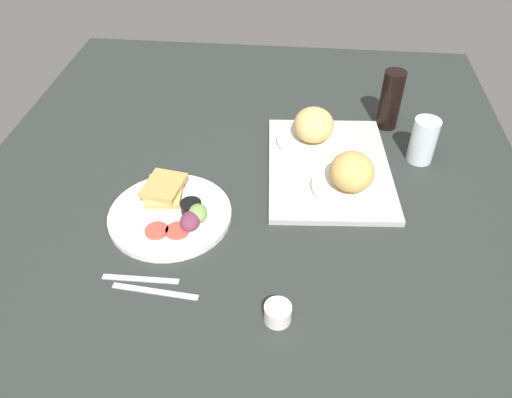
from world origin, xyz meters
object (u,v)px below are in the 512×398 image
(serving_tray, at_px, (329,167))
(soda_bottle, at_px, (391,100))
(fork, at_px, (141,279))
(bread_plate_near, at_px, (313,130))
(plate_with_salad, at_px, (172,211))
(espresso_cup, at_px, (278,313))
(bread_plate_far, at_px, (351,176))
(knife, at_px, (155,291))
(drinking_glass, at_px, (423,141))

(serving_tray, relative_size, soda_bottle, 2.48)
(serving_tray, height_order, soda_bottle, soda_bottle)
(soda_bottle, bearing_deg, fork, -41.24)
(bread_plate_near, bearing_deg, fork, -34.07)
(plate_with_salad, bearing_deg, bread_plate_near, 134.28)
(espresso_cup, distance_m, fork, 0.31)
(espresso_cup, relative_size, fork, 0.33)
(bread_plate_far, bearing_deg, plate_with_salad, -73.75)
(serving_tray, bearing_deg, bread_plate_far, 27.02)
(plate_with_salad, relative_size, soda_bottle, 1.67)
(serving_tray, xyz_separation_m, fork, (0.43, -0.41, -0.01))
(bread_plate_near, bearing_deg, espresso_cup, -5.56)
(knife, bearing_deg, bread_plate_near, 65.00)
(bread_plate_far, bearing_deg, soda_bottle, 159.34)
(bread_plate_far, xyz_separation_m, drinking_glass, (-0.17, 0.20, 0.01))
(bread_plate_near, distance_m, soda_bottle, 0.27)
(fork, height_order, knife, same)
(bread_plate_far, height_order, fork, bread_plate_far)
(drinking_glass, xyz_separation_m, espresso_cup, (0.58, -0.36, -0.04))
(bread_plate_far, relative_size, plate_with_salad, 0.64)
(knife, bearing_deg, drinking_glass, 45.19)
(drinking_glass, bearing_deg, bread_plate_far, -50.03)
(serving_tray, relative_size, espresso_cup, 8.04)
(fork, bearing_deg, knife, -37.64)
(plate_with_salad, bearing_deg, knife, 3.86)
(plate_with_salad, xyz_separation_m, drinking_glass, (-0.30, 0.64, 0.05))
(serving_tray, distance_m, bread_plate_far, 0.12)
(bread_plate_far, relative_size, soda_bottle, 1.07)
(espresso_cup, bearing_deg, fork, -103.40)
(bread_plate_near, distance_m, knife, 0.66)
(serving_tray, relative_size, plate_with_salad, 1.48)
(drinking_glass, bearing_deg, fork, -52.84)
(fork, bearing_deg, bread_plate_far, 35.09)
(bread_plate_far, relative_size, espresso_cup, 3.48)
(plate_with_salad, bearing_deg, bread_plate_far, 106.25)
(espresso_cup, xyz_separation_m, fork, (-0.07, -0.30, -0.02))
(drinking_glass, relative_size, fork, 0.76)
(plate_with_salad, bearing_deg, fork, -6.64)
(bread_plate_near, relative_size, soda_bottle, 1.11)
(espresso_cup, bearing_deg, drinking_glass, 147.88)
(knife, bearing_deg, serving_tray, 55.98)
(drinking_glass, height_order, espresso_cup, drinking_glass)
(soda_bottle, bearing_deg, bread_plate_near, -59.09)
(serving_tray, relative_size, drinking_glass, 3.49)
(plate_with_salad, bearing_deg, espresso_cup, 45.11)
(drinking_glass, xyz_separation_m, knife, (0.54, -0.63, -0.06))
(espresso_cup, xyz_separation_m, knife, (-0.04, -0.26, -0.02))
(fork, bearing_deg, bread_plate_near, 55.17)
(serving_tray, height_order, knife, serving_tray)
(espresso_cup, bearing_deg, knife, -99.13)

